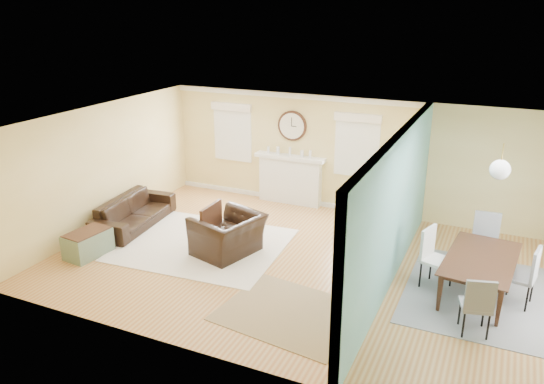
# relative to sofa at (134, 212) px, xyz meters

# --- Properties ---
(floor) EXTENTS (9.00, 9.00, 0.00)m
(floor) POSITION_rel_sofa_xyz_m (3.98, -0.20, -0.31)
(floor) COLOR #AE6932
(floor) RESTS_ON ground
(wall_back) EXTENTS (9.00, 0.02, 2.60)m
(wall_back) POSITION_rel_sofa_xyz_m (3.98, 2.80, 0.99)
(wall_back) COLOR #D6B967
(wall_back) RESTS_ON ground
(wall_front) EXTENTS (9.00, 0.02, 2.60)m
(wall_front) POSITION_rel_sofa_xyz_m (3.98, -3.20, 0.99)
(wall_front) COLOR #D6B967
(wall_front) RESTS_ON ground
(wall_left) EXTENTS (0.02, 6.00, 2.60)m
(wall_left) POSITION_rel_sofa_xyz_m (-0.52, -0.20, 0.99)
(wall_left) COLOR #D6B967
(wall_left) RESTS_ON ground
(ceiling) EXTENTS (9.00, 6.00, 0.02)m
(ceiling) POSITION_rel_sofa_xyz_m (3.98, -0.20, 2.29)
(ceiling) COLOR white
(ceiling) RESTS_ON wall_back
(partition) EXTENTS (0.17, 6.00, 2.60)m
(partition) POSITION_rel_sofa_xyz_m (5.49, 0.08, 1.04)
(partition) COLOR #D6B967
(partition) RESTS_ON ground
(fireplace) EXTENTS (1.70, 0.30, 1.17)m
(fireplace) POSITION_rel_sofa_xyz_m (2.48, 2.68, 0.28)
(fireplace) COLOR white
(fireplace) RESTS_ON ground
(wall_clock) EXTENTS (0.70, 0.07, 0.70)m
(wall_clock) POSITION_rel_sofa_xyz_m (2.48, 2.76, 1.54)
(wall_clock) COLOR #45281C
(wall_clock) RESTS_ON wall_back
(window_left) EXTENTS (1.05, 0.13, 1.42)m
(window_left) POSITION_rel_sofa_xyz_m (0.93, 2.75, 1.34)
(window_left) COLOR white
(window_left) RESTS_ON wall_back
(window_right) EXTENTS (1.05, 0.13, 1.42)m
(window_right) POSITION_rel_sofa_xyz_m (4.03, 2.75, 1.34)
(window_right) COLOR white
(window_right) RESTS_ON wall_back
(pendant) EXTENTS (0.30, 0.30, 0.55)m
(pendant) POSITION_rel_sofa_xyz_m (6.98, -0.20, 1.89)
(pendant) COLOR gold
(pendant) RESTS_ON ceiling
(rug_cream) EXTENTS (3.26, 2.88, 0.02)m
(rug_cream) POSITION_rel_sofa_xyz_m (1.85, -0.24, -0.31)
(rug_cream) COLOR white
(rug_cream) RESTS_ON floor
(rug_jute) EXTENTS (2.23, 1.91, 0.01)m
(rug_jute) POSITION_rel_sofa_xyz_m (4.34, -1.79, -0.31)
(rug_jute) COLOR #967959
(rug_jute) RESTS_ON floor
(rug_grey) EXTENTS (2.27, 2.84, 0.01)m
(rug_grey) POSITION_rel_sofa_xyz_m (6.94, 0.00, -0.31)
(rug_grey) COLOR gray
(rug_grey) RESTS_ON floor
(sofa) EXTENTS (1.06, 2.23, 0.63)m
(sofa) POSITION_rel_sofa_xyz_m (0.00, 0.00, 0.00)
(sofa) COLOR black
(sofa) RESTS_ON floor
(eames_chair) EXTENTS (1.33, 1.43, 0.77)m
(eames_chair) POSITION_rel_sofa_xyz_m (2.48, -0.36, 0.07)
(eames_chair) COLOR black
(eames_chair) RESTS_ON floor
(green_chair) EXTENTS (0.84, 0.86, 0.62)m
(green_chair) POSITION_rel_sofa_xyz_m (4.48, 1.79, -0.00)
(green_chair) COLOR #14634B
(green_chair) RESTS_ON floor
(trunk) EXTENTS (0.60, 0.89, 0.49)m
(trunk) POSITION_rel_sofa_xyz_m (0.11, -1.51, -0.07)
(trunk) COLOR gray
(trunk) RESTS_ON floor
(credenza) EXTENTS (0.50, 1.46, 0.80)m
(credenza) POSITION_rel_sofa_xyz_m (5.14, 1.51, 0.09)
(credenza) COLOR olive
(credenza) RESTS_ON floor
(tv) EXTENTS (0.21, 0.98, 0.56)m
(tv) POSITION_rel_sofa_xyz_m (5.12, 1.51, 0.77)
(tv) COLOR black
(tv) RESTS_ON credenza
(garden_stool) EXTENTS (0.35, 0.35, 0.52)m
(garden_stool) POSITION_rel_sofa_xyz_m (5.20, 0.63, -0.06)
(garden_stool) COLOR white
(garden_stool) RESTS_ON floor
(potted_plant) EXTENTS (0.52, 0.49, 0.44)m
(potted_plant) POSITION_rel_sofa_xyz_m (5.20, 0.63, 0.43)
(potted_plant) COLOR #337F33
(potted_plant) RESTS_ON garden_stool
(dining_table) EXTENTS (1.21, 1.95, 0.65)m
(dining_table) POSITION_rel_sofa_xyz_m (6.94, 0.00, 0.01)
(dining_table) COLOR #45281C
(dining_table) RESTS_ON floor
(dining_chair_n) EXTENTS (0.48, 0.48, 1.01)m
(dining_chair_n) POSITION_rel_sofa_xyz_m (6.92, 1.01, 0.28)
(dining_chair_n) COLOR gray
(dining_chair_n) RESTS_ON floor
(dining_chair_s) EXTENTS (0.50, 0.50, 0.93)m
(dining_chair_s) POSITION_rel_sofa_xyz_m (6.93, -1.17, 0.23)
(dining_chair_s) COLOR gray
(dining_chair_s) RESTS_ON floor
(dining_chair_w) EXTENTS (0.57, 0.57, 1.03)m
(dining_chair_w) POSITION_rel_sofa_xyz_m (6.24, -0.04, 0.29)
(dining_chair_w) COLOR white
(dining_chair_w) RESTS_ON floor
(dining_chair_e) EXTENTS (0.52, 0.52, 0.99)m
(dining_chair_e) POSITION_rel_sofa_xyz_m (7.49, -0.05, 0.27)
(dining_chair_e) COLOR gray
(dining_chair_e) RESTS_ON floor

